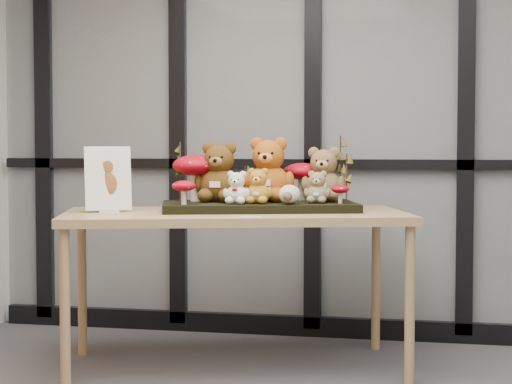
% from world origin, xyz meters
% --- Properties ---
extents(glass_partition, '(4.90, 0.06, 2.78)m').
position_xyz_m(glass_partition, '(-0.00, 2.47, 1.42)').
color(glass_partition, '#2D383F').
rests_on(glass_partition, floor).
extents(display_table, '(1.93, 1.35, 0.82)m').
position_xyz_m(display_table, '(-0.72, 1.57, 0.76)').
color(display_table, '#A87F5B').
rests_on(display_table, floor).
extents(diorama_tray, '(1.11, 0.78, 0.04)m').
position_xyz_m(diorama_tray, '(-0.61, 1.68, 0.84)').
color(diorama_tray, black).
rests_on(diorama_tray, display_table).
extents(bear_pooh_yellow, '(0.35, 0.33, 0.38)m').
position_xyz_m(bear_pooh_yellow, '(-0.58, 1.77, 1.05)').
color(bear_pooh_yellow, '#A95114').
rests_on(bear_pooh_yellow, diorama_tray).
extents(bear_brown_medium, '(0.33, 0.31, 0.35)m').
position_xyz_m(bear_brown_medium, '(-0.83, 1.68, 1.04)').
color(bear_brown_medium, '#4E330F').
rests_on(bear_brown_medium, diorama_tray).
extents(bear_tan_back, '(0.30, 0.28, 0.32)m').
position_xyz_m(bear_tan_back, '(-0.30, 1.85, 1.02)').
color(bear_tan_back, brown).
rests_on(bear_tan_back, diorama_tray).
extents(bear_small_yellow, '(0.19, 0.18, 0.20)m').
position_xyz_m(bear_small_yellow, '(-0.60, 1.57, 0.97)').
color(bear_small_yellow, '#B97C20').
rests_on(bear_small_yellow, diorama_tray).
extents(bear_white_bow, '(0.17, 0.16, 0.19)m').
position_xyz_m(bear_white_bow, '(-0.70, 1.53, 0.96)').
color(bear_white_bow, white).
rests_on(bear_white_bow, diorama_tray).
extents(bear_beige_small, '(0.17, 0.16, 0.18)m').
position_xyz_m(bear_beige_small, '(-0.30, 1.68, 0.96)').
color(bear_beige_small, '#8D7C53').
rests_on(bear_beige_small, diorama_tray).
extents(plush_cream_hedgehog, '(0.10, 0.10, 0.11)m').
position_xyz_m(plush_cream_hedgehog, '(-0.43, 1.56, 0.92)').
color(plush_cream_hedgehog, silver).
rests_on(plush_cream_hedgehog, diorama_tray).
extents(mushroom_back_left, '(0.25, 0.25, 0.27)m').
position_xyz_m(mushroom_back_left, '(-0.96, 1.70, 1.00)').
color(mushroom_back_left, maroon).
rests_on(mushroom_back_left, diorama_tray).
extents(mushroom_back_right, '(0.20, 0.20, 0.23)m').
position_xyz_m(mushroom_back_right, '(-0.42, 1.91, 0.98)').
color(mushroom_back_right, maroon).
rests_on(mushroom_back_right, diorama_tray).
extents(mushroom_front_left, '(0.12, 0.12, 0.14)m').
position_xyz_m(mushroom_front_left, '(-0.95, 1.42, 0.93)').
color(mushroom_front_left, maroon).
rests_on(mushroom_front_left, diorama_tray).
extents(mushroom_front_right, '(0.10, 0.10, 0.11)m').
position_xyz_m(mushroom_front_right, '(-0.18, 1.67, 0.92)').
color(mushroom_front_right, maroon).
rests_on(mushroom_front_right, diorama_tray).
extents(sprig_green_far_left, '(0.05, 0.05, 0.32)m').
position_xyz_m(sprig_green_far_left, '(-1.05, 1.68, 1.02)').
color(sprig_green_far_left, '#0F360C').
rests_on(sprig_green_far_left, diorama_tray).
extents(sprig_green_mid_left, '(0.05, 0.05, 0.27)m').
position_xyz_m(sprig_green_mid_left, '(-0.91, 1.78, 1.00)').
color(sprig_green_mid_left, '#0F360C').
rests_on(sprig_green_mid_left, diorama_tray).
extents(sprig_dry_far_right, '(0.05, 0.05, 0.35)m').
position_xyz_m(sprig_dry_far_right, '(-0.21, 1.91, 1.04)').
color(sprig_dry_far_right, brown).
rests_on(sprig_dry_far_right, diorama_tray).
extents(sprig_dry_mid_right, '(0.05, 0.05, 0.26)m').
position_xyz_m(sprig_dry_mid_right, '(-0.17, 1.79, 0.99)').
color(sprig_dry_mid_right, brown).
rests_on(sprig_dry_mid_right, diorama_tray).
extents(sprig_green_centre, '(0.05, 0.05, 0.19)m').
position_xyz_m(sprig_green_centre, '(-0.73, 1.85, 0.96)').
color(sprig_green_centre, '#0F360C').
rests_on(sprig_green_centre, diorama_tray).
extents(sign_holder, '(0.23, 0.16, 0.34)m').
position_xyz_m(sign_holder, '(-1.35, 1.40, 0.98)').
color(sign_holder, silver).
rests_on(sign_holder, display_table).
extents(label_card, '(0.10, 0.03, 0.00)m').
position_xyz_m(label_card, '(-0.56, 1.26, 0.82)').
color(label_card, white).
rests_on(label_card, display_table).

